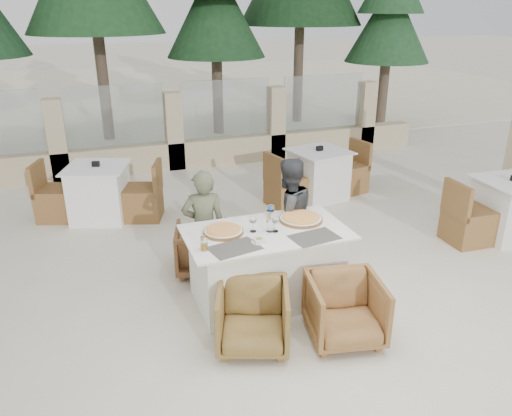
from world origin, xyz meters
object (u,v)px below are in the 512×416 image
object	(u,v)px
wine_glass_centre	(253,223)
beer_glass_right	(271,211)
bg_table_c	(509,209)
beer_glass_left	(204,243)
olive_dish	(259,240)
armchair_near_left	(253,317)
dining_table	(266,266)
bg_table_a	(99,193)
pizza_right	(301,218)
armchair_near_right	(345,310)
water_bottle	(270,219)
diner_left	(204,227)
pizza_left	(223,231)
bg_table_b	(318,175)
armchair_far_right	(284,243)
wine_glass_near	(275,223)
diner_right	(288,217)
armchair_far_left	(202,248)

from	to	relation	value
wine_glass_centre	beer_glass_right	bearing A→B (deg)	42.17
bg_table_c	beer_glass_left	bearing A→B (deg)	-169.58
olive_dish	armchair_near_left	world-z (taller)	olive_dish
dining_table	bg_table_a	distance (m)	3.13
pizza_right	armchair_near_right	distance (m)	1.09
pizza_right	wine_glass_centre	bearing A→B (deg)	-170.83
bg_table_c	water_bottle	bearing A→B (deg)	-170.94
diner_left	bg_table_a	size ratio (longest dim) A/B	0.77
wine_glass_centre	beer_glass_right	distance (m)	0.39
beer_glass_left	diner_left	distance (m)	0.83
pizza_left	bg_table_b	size ratio (longest dim) A/B	0.24
olive_dish	armchair_far_right	world-z (taller)	olive_dish
pizza_left	olive_dish	distance (m)	0.40
wine_glass_near	diner_right	distance (m)	0.66
water_bottle	beer_glass_left	world-z (taller)	water_bottle
olive_dish	beer_glass_left	bearing A→B (deg)	178.19
armchair_far_left	bg_table_a	bearing A→B (deg)	-47.88
pizza_left	wine_glass_near	world-z (taller)	wine_glass_near
pizza_left	armchair_far_right	xyz separation A→B (m)	(0.84, 0.46, -0.48)
dining_table	armchair_near_right	xyz separation A→B (m)	(0.44, -0.85, -0.09)
armchair_near_right	diner_right	size ratio (longest dim) A/B	0.49
bg_table_b	bg_table_c	world-z (taller)	same
wine_glass_centre	bg_table_c	distance (m)	3.67
armchair_near_left	bg_table_b	size ratio (longest dim) A/B	0.39
beer_glass_right	armchair_near_right	size ratio (longest dim) A/B	0.22
wine_glass_centre	armchair_near_left	distance (m)	0.94
pizza_left	bg_table_b	world-z (taller)	pizza_left
wine_glass_near	armchair_near_left	xyz separation A→B (m)	(-0.45, -0.63, -0.57)
pizza_right	armchair_far_left	bearing A→B (deg)	142.08
dining_table	armchair_near_left	xyz separation A→B (m)	(-0.37, -0.67, -0.10)
dining_table	bg_table_b	distance (m)	3.06
bg_table_a	bg_table_b	distance (m)	3.27
dining_table	bg_table_c	distance (m)	3.51
olive_dish	bg_table_b	size ratio (longest dim) A/B	0.07
armchair_far_left	armchair_near_right	size ratio (longest dim) A/B	0.92
armchair_far_left	bg_table_c	size ratio (longest dim) A/B	0.37
wine_glass_near	olive_dish	bearing A→B (deg)	-142.91
wine_glass_near	armchair_far_left	size ratio (longest dim) A/B	0.31
dining_table	beer_glass_right	world-z (taller)	beer_glass_right
diner_right	pizza_right	bearing A→B (deg)	75.07
olive_dish	water_bottle	bearing A→B (deg)	46.50
armchair_far_right	armchair_near_left	xyz separation A→B (m)	(-0.80, -1.22, -0.02)
beer_glass_left	beer_glass_right	xyz separation A→B (m)	(0.84, 0.49, 0.01)
olive_dish	diner_right	distance (m)	0.92
beer_glass_left	bg_table_a	size ratio (longest dim) A/B	0.08
water_bottle	armchair_near_right	size ratio (longest dim) A/B	0.40
beer_glass_left	water_bottle	bearing A→B (deg)	14.19
beer_glass_left	bg_table_a	bearing A→B (deg)	104.74
armchair_far_right	diner_left	distance (m)	0.97
wine_glass_near	beer_glass_right	world-z (taller)	wine_glass_near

